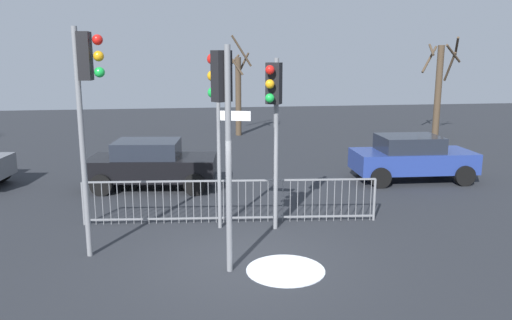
{
  "coord_description": "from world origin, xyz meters",
  "views": [
    {
      "loc": [
        -1.14,
        -9.39,
        4.0
      ],
      "look_at": [
        0.64,
        2.6,
        1.48
      ],
      "focal_mm": 35.48,
      "sensor_mm": 36.0,
      "label": 1
    }
  ],
  "objects_px": {
    "traffic_light_mid_left": "(223,108)",
    "bare_tree_centre": "(238,91)",
    "direction_sign_post": "(222,158)",
    "car_black_far": "(151,163)",
    "traffic_light_foreground_right": "(274,106)",
    "traffic_light_rear_left": "(86,92)",
    "car_blue_near": "(412,157)",
    "bare_tree_right": "(439,85)"
  },
  "relations": [
    {
      "from": "direction_sign_post",
      "to": "bare_tree_right",
      "type": "relative_size",
      "value": 0.62
    },
    {
      "from": "car_blue_near",
      "to": "bare_tree_centre",
      "type": "height_order",
      "value": "bare_tree_centre"
    },
    {
      "from": "traffic_light_foreground_right",
      "to": "car_blue_near",
      "type": "xyz_separation_m",
      "value": [
        5.3,
        4.1,
        -2.13
      ]
    },
    {
      "from": "car_black_far",
      "to": "car_blue_near",
      "type": "bearing_deg",
      "value": 5.67
    },
    {
      "from": "car_black_far",
      "to": "bare_tree_centre",
      "type": "bearing_deg",
      "value": 76.58
    },
    {
      "from": "car_blue_near",
      "to": "bare_tree_right",
      "type": "height_order",
      "value": "bare_tree_right"
    },
    {
      "from": "traffic_light_foreground_right",
      "to": "car_black_far",
      "type": "xyz_separation_m",
      "value": [
        -2.98,
        4.34,
        -2.13
      ]
    },
    {
      "from": "car_blue_near",
      "to": "bare_tree_right",
      "type": "distance_m",
      "value": 10.1
    },
    {
      "from": "traffic_light_mid_left",
      "to": "bare_tree_centre",
      "type": "bearing_deg",
      "value": 47.7
    },
    {
      "from": "traffic_light_mid_left",
      "to": "car_black_far",
      "type": "bearing_deg",
      "value": 70.01
    },
    {
      "from": "direction_sign_post",
      "to": "bare_tree_centre",
      "type": "distance_m",
      "value": 14.14
    },
    {
      "from": "traffic_light_foreground_right",
      "to": "car_black_far",
      "type": "relative_size",
      "value": 0.99
    },
    {
      "from": "car_black_far",
      "to": "traffic_light_mid_left",
      "type": "bearing_deg",
      "value": -67.7
    },
    {
      "from": "car_black_far",
      "to": "traffic_light_foreground_right",
      "type": "bearing_deg",
      "value": -48.15
    },
    {
      "from": "bare_tree_right",
      "to": "bare_tree_centre",
      "type": "bearing_deg",
      "value": 169.38
    },
    {
      "from": "traffic_light_rear_left",
      "to": "traffic_light_mid_left",
      "type": "height_order",
      "value": "traffic_light_rear_left"
    },
    {
      "from": "car_black_far",
      "to": "bare_tree_right",
      "type": "xyz_separation_m",
      "value": [
        13.57,
        8.18,
        1.77
      ]
    },
    {
      "from": "traffic_light_mid_left",
      "to": "bare_tree_centre",
      "type": "distance_m",
      "value": 16.48
    },
    {
      "from": "direction_sign_post",
      "to": "bare_tree_centre",
      "type": "height_order",
      "value": "bare_tree_centre"
    },
    {
      "from": "traffic_light_mid_left",
      "to": "car_black_far",
      "type": "xyz_separation_m",
      "value": [
        -1.68,
        6.31,
        -2.3
      ]
    },
    {
      "from": "traffic_light_rear_left",
      "to": "traffic_light_mid_left",
      "type": "xyz_separation_m",
      "value": [
        2.52,
        -1.03,
        -0.25
      ]
    },
    {
      "from": "car_black_far",
      "to": "traffic_light_rear_left",
      "type": "bearing_deg",
      "value": -91.6
    },
    {
      "from": "car_black_far",
      "to": "bare_tree_right",
      "type": "relative_size",
      "value": 0.82
    },
    {
      "from": "traffic_light_rear_left",
      "to": "traffic_light_mid_left",
      "type": "bearing_deg",
      "value": 71.7
    },
    {
      "from": "car_blue_near",
      "to": "bare_tree_centre",
      "type": "xyz_separation_m",
      "value": [
        -4.48,
        10.25,
        1.46
      ]
    },
    {
      "from": "traffic_light_rear_left",
      "to": "car_blue_near",
      "type": "relative_size",
      "value": 1.17
    },
    {
      "from": "car_black_far",
      "to": "bare_tree_right",
      "type": "height_order",
      "value": "bare_tree_right"
    },
    {
      "from": "traffic_light_mid_left",
      "to": "car_black_far",
      "type": "relative_size",
      "value": 1.05
    },
    {
      "from": "traffic_light_rear_left",
      "to": "direction_sign_post",
      "type": "relative_size",
      "value": 1.5
    },
    {
      "from": "car_blue_near",
      "to": "bare_tree_centre",
      "type": "bearing_deg",
      "value": 116.35
    },
    {
      "from": "traffic_light_foreground_right",
      "to": "car_blue_near",
      "type": "relative_size",
      "value": 1.02
    },
    {
      "from": "car_blue_near",
      "to": "direction_sign_post",
      "type": "bearing_deg",
      "value": -147.13
    },
    {
      "from": "direction_sign_post",
      "to": "car_blue_near",
      "type": "bearing_deg",
      "value": 48.63
    },
    {
      "from": "traffic_light_mid_left",
      "to": "car_black_far",
      "type": "height_order",
      "value": "traffic_light_mid_left"
    },
    {
      "from": "bare_tree_centre",
      "to": "car_black_far",
      "type": "bearing_deg",
      "value": -110.78
    },
    {
      "from": "traffic_light_foreground_right",
      "to": "bare_tree_right",
      "type": "height_order",
      "value": "bare_tree_right"
    },
    {
      "from": "traffic_light_rear_left",
      "to": "car_black_far",
      "type": "bearing_deg",
      "value": 174.92
    },
    {
      "from": "traffic_light_rear_left",
      "to": "direction_sign_post",
      "type": "bearing_deg",
      "value": 119.89
    },
    {
      "from": "bare_tree_centre",
      "to": "bare_tree_right",
      "type": "distance_m",
      "value": 9.95
    },
    {
      "from": "traffic_light_foreground_right",
      "to": "direction_sign_post",
      "type": "xyz_separation_m",
      "value": [
        -1.15,
        0.36,
        -1.2
      ]
    },
    {
      "from": "direction_sign_post",
      "to": "car_black_far",
      "type": "xyz_separation_m",
      "value": [
        -1.84,
        3.99,
        -0.92
      ]
    },
    {
      "from": "direction_sign_post",
      "to": "car_black_far",
      "type": "height_order",
      "value": "direction_sign_post"
    }
  ]
}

